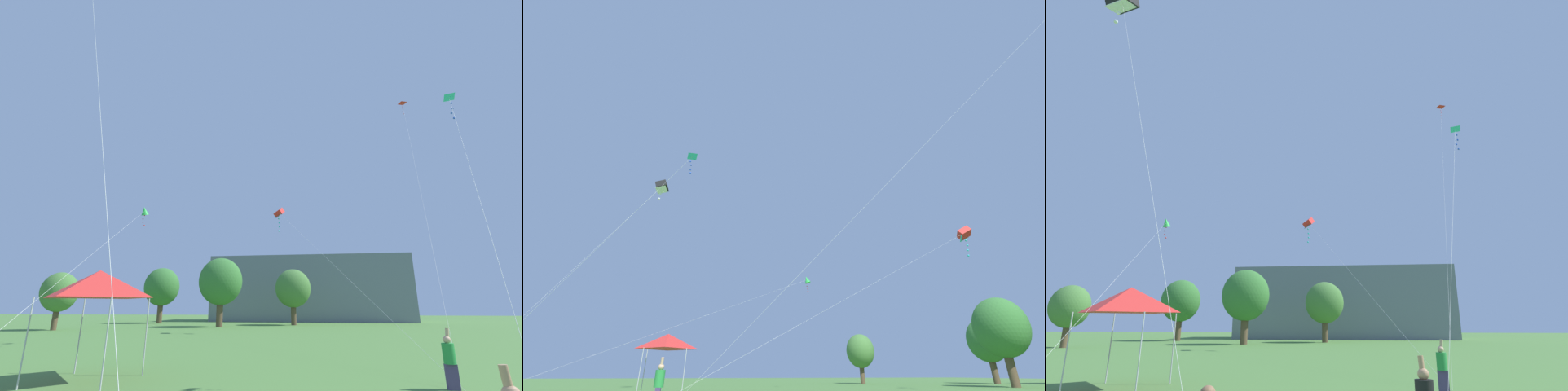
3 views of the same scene
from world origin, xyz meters
TOP-DOWN VIEW (x-y plane):
  - distant_building at (-0.03, 63.53)m, footprint 35.62×12.58m
  - tree_near_right at (-2.32, 48.10)m, footprint 5.28×4.75m
  - tree_far_left at (-11.86, 41.85)m, footprint 5.97×5.38m
  - tree_far_centre at (-29.07, 33.02)m, footprint 4.30×3.87m
  - tree_far_right at (-24.22, 51.06)m, footprint 5.81×5.23m
  - festival_tent at (-7.86, 7.12)m, footprint 3.25×3.25m
  - person_green_shirt at (4.85, 7.65)m, footprint 0.39×0.39m
  - kite_red_delta_0 at (12.08, 32.29)m, footprint 7.46×25.08m
  - kite_red_box_1 at (-2.80, 31.62)m, footprint 8.56×25.09m
  - kite_cyan_delta_2 at (6.34, 7.57)m, footprint 3.63×8.89m
  - kite_green_diamond_4 at (-12.75, 19.81)m, footprint 8.12×23.50m

SIDE VIEW (x-z plane):
  - person_green_shirt at x=4.85m, z-range -0.03..1.87m
  - festival_tent at x=-7.86m, z-range 1.46..5.42m
  - tree_far_centre at x=-29.07m, z-range 0.95..7.44m
  - tree_near_right at x=-2.32m, z-range 1.17..9.14m
  - tree_far_right at x=-24.22m, z-range 1.28..10.05m
  - distant_building at x=-0.03m, z-range 0.00..11.49m
  - tree_far_left at x=-11.86m, z-range 1.32..10.33m
  - kite_green_diamond_4 at x=-12.75m, z-range 4.74..15.15m
  - kite_cyan_delta_2 at x=6.34m, z-range 5.11..16.22m
  - kite_red_box_1 at x=-2.80m, z-range 5.88..19.11m
  - kite_red_delta_0 at x=12.08m, z-range 12.33..38.51m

